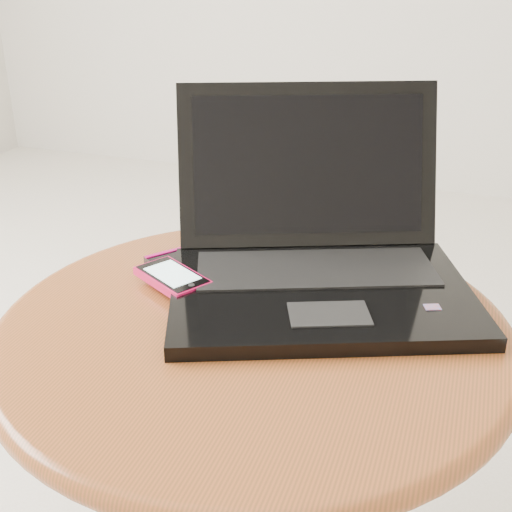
% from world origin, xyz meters
% --- Properties ---
extents(table, '(0.61, 0.61, 0.49)m').
position_xyz_m(table, '(-0.11, 0.02, 0.38)').
color(table, maroon).
rests_on(table, ground).
extents(laptop, '(0.46, 0.44, 0.23)m').
position_xyz_m(laptop, '(-0.06, 0.13, 0.53)').
color(laptop, black).
rests_on(laptop, table).
extents(phone_black, '(0.14, 0.13, 0.01)m').
position_xyz_m(phone_black, '(-0.24, 0.10, 0.49)').
color(phone_black, black).
rests_on(phone_black, table).
extents(phone_pink, '(0.12, 0.10, 0.01)m').
position_xyz_m(phone_pink, '(-0.23, 0.06, 0.50)').
color(phone_pink, '#CF0E48').
rests_on(phone_pink, phone_black).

